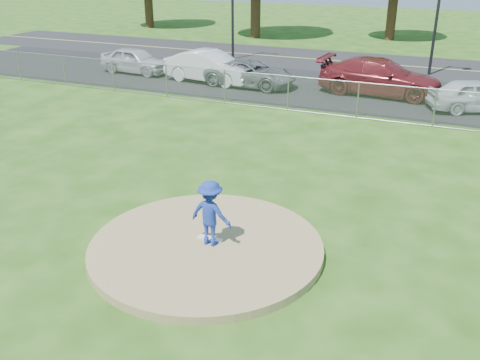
% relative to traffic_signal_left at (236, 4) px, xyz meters
% --- Properties ---
extents(ground, '(120.00, 120.00, 0.00)m').
position_rel_traffic_signal_left_xyz_m(ground, '(8.76, -12.00, -3.36)').
color(ground, '#214910').
rests_on(ground, ground).
extents(pitchers_mound, '(5.40, 5.40, 0.20)m').
position_rel_traffic_signal_left_xyz_m(pitchers_mound, '(8.76, -22.00, -3.26)').
color(pitchers_mound, '#917C4F').
rests_on(pitchers_mound, ground).
extents(pitching_rubber, '(0.60, 0.15, 0.04)m').
position_rel_traffic_signal_left_xyz_m(pitching_rubber, '(8.76, -21.80, -3.14)').
color(pitching_rubber, white).
rests_on(pitching_rubber, pitchers_mound).
extents(chain_link_fence, '(40.00, 0.06, 1.50)m').
position_rel_traffic_signal_left_xyz_m(chain_link_fence, '(8.76, -10.00, -2.61)').
color(chain_link_fence, gray).
rests_on(chain_link_fence, ground).
extents(parking_lot, '(50.00, 8.00, 0.01)m').
position_rel_traffic_signal_left_xyz_m(parking_lot, '(8.76, -5.50, -3.36)').
color(parking_lot, black).
rests_on(parking_lot, ground).
extents(street, '(60.00, 7.00, 0.01)m').
position_rel_traffic_signal_left_xyz_m(street, '(8.76, 2.00, -3.36)').
color(street, black).
rests_on(street, ground).
extents(traffic_signal_left, '(1.28, 0.20, 5.60)m').
position_rel_traffic_signal_left_xyz_m(traffic_signal_left, '(0.00, 0.00, 0.00)').
color(traffic_signal_left, black).
rests_on(traffic_signal_left, ground).
extents(pitcher, '(1.05, 0.66, 1.55)m').
position_rel_traffic_signal_left_xyz_m(pitcher, '(8.87, -21.94, -2.39)').
color(pitcher, '#1C349A').
rests_on(pitcher, pitchers_mound).
extents(traffic_cone, '(0.33, 0.33, 0.65)m').
position_rel_traffic_signal_left_xyz_m(traffic_cone, '(1.10, -6.36, -3.03)').
color(traffic_cone, orange).
rests_on(traffic_cone, parking_lot).
extents(parked_car_silver, '(4.25, 2.00, 1.41)m').
position_rel_traffic_signal_left_xyz_m(parked_car_silver, '(-3.56, -6.03, -2.65)').
color(parked_car_silver, silver).
rests_on(parked_car_silver, parking_lot).
extents(parked_car_white, '(5.09, 2.31, 1.62)m').
position_rel_traffic_signal_left_xyz_m(parked_car_white, '(1.33, -6.45, -2.54)').
color(parked_car_white, white).
rests_on(parked_car_white, parking_lot).
extents(parked_car_gray, '(4.76, 2.39, 1.29)m').
position_rel_traffic_signal_left_xyz_m(parked_car_gray, '(3.61, -6.51, -2.71)').
color(parked_car_gray, slate).
rests_on(parked_car_gray, parking_lot).
extents(parked_car_darkred, '(6.00, 2.78, 1.70)m').
position_rel_traffic_signal_left_xyz_m(parked_car_darkred, '(9.94, -5.66, -2.50)').
color(parked_car_darkred, maroon).
rests_on(parked_car_darkred, parking_lot).
extents(parked_car_pearl, '(4.36, 3.13, 1.38)m').
position_rel_traffic_signal_left_xyz_m(parked_car_pearl, '(14.27, -6.96, -2.66)').
color(parked_car_pearl, silver).
rests_on(parked_car_pearl, parking_lot).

